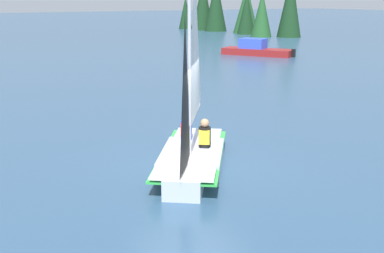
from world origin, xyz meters
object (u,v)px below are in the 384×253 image
(sailor_helm, at_px, (205,140))
(sailor_crew, at_px, (186,133))
(motorboat_distant, at_px, (256,49))
(sailboat_main, at_px, (192,139))

(sailor_helm, height_order, sailor_crew, same)
(sailor_crew, bearing_deg, sailor_helm, 41.56)
(sailor_helm, relative_size, sailor_crew, 1.00)
(sailor_crew, height_order, motorboat_distant, motorboat_distant)
(sailor_helm, distance_m, sailor_crew, 0.80)
(sailor_helm, xyz_separation_m, sailor_crew, (0.79, 0.07, 0.00))
(sailor_crew, distance_m, motorboat_distant, 23.26)
(sailor_crew, bearing_deg, sailboat_main, 15.82)
(sailor_helm, bearing_deg, sailboat_main, -43.13)
(sailboat_main, relative_size, motorboat_distant, 0.97)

